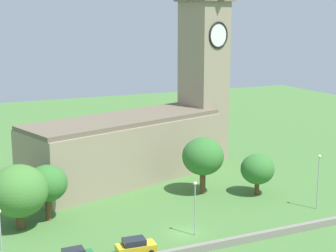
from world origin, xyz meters
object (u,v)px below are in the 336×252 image
at_px(streetlamp_central, 318,174).
at_px(tree_riverside_east, 47,184).
at_px(church, 148,125).
at_px(tree_by_tower, 257,169).
at_px(streetlamp_west_mid, 195,200).
at_px(tree_churchyard, 203,157).
at_px(streetlamp_west_end, 0,229).
at_px(tree_riverside_west, 19,191).
at_px(car_yellow, 135,246).

distance_m(streetlamp_central, tree_riverside_east, 37.02).
distance_m(church, tree_by_tower, 20.82).
bearing_deg(streetlamp_central, tree_riverside_east, 161.83).
bearing_deg(streetlamp_west_mid, tree_churchyard, 58.35).
bearing_deg(church, streetlamp_west_end, -136.34).
bearing_deg(tree_churchyard, tree_by_tower, -28.14).
bearing_deg(tree_riverside_west, streetlamp_west_mid, -29.87).
xyz_separation_m(car_yellow, tree_churchyard, (16.97, 15.58, 4.82)).
xyz_separation_m(tree_riverside_west, tree_riverside_east, (3.87, 1.50, 0.02)).
relative_size(streetlamp_west_end, tree_churchyard, 0.78).
relative_size(tree_by_tower, tree_riverside_east, 0.84).
bearing_deg(tree_riverside_east, church, 35.43).
bearing_deg(streetlamp_west_mid, car_yellow, -167.32).
xyz_separation_m(streetlamp_west_mid, streetlamp_central, (19.80, 1.00, 0.55)).
distance_m(streetlamp_west_end, tree_by_tower, 39.57).
relative_size(streetlamp_west_mid, tree_riverside_east, 0.92).
bearing_deg(tree_riverside_west, streetlamp_central, -14.43).
relative_size(streetlamp_central, tree_riverside_east, 1.05).
distance_m(car_yellow, streetlamp_west_mid, 9.50).
height_order(church, tree_churchyard, church).
distance_m(church, tree_riverside_east, 25.23).
height_order(car_yellow, tree_by_tower, tree_by_tower).
bearing_deg(streetlamp_west_mid, streetlamp_central, 2.90).
xyz_separation_m(church, streetlamp_central, (14.81, -26.03, -3.35)).
distance_m(tree_churchyard, tree_by_tower, 8.44).
xyz_separation_m(church, tree_riverside_west, (-24.23, -15.98, -3.50)).
bearing_deg(tree_churchyard, tree_riverside_west, -174.61).
height_order(tree_churchyard, tree_by_tower, tree_churchyard).
relative_size(streetlamp_central, tree_riverside_west, 0.94).
height_order(church, streetlamp_west_end, church).
xyz_separation_m(tree_churchyard, tree_riverside_west, (-27.66, -2.61, -0.76)).
relative_size(church, tree_riverside_west, 4.82).
height_order(church, car_yellow, church).
bearing_deg(tree_riverside_east, tree_by_tower, -5.11).
bearing_deg(tree_by_tower, streetlamp_west_mid, -148.09).
height_order(streetlamp_west_end, streetlamp_west_mid, streetlamp_west_mid).
bearing_deg(streetlamp_central, streetlamp_west_end, -179.37).
relative_size(car_yellow, tree_riverside_west, 0.55).
relative_size(streetlamp_west_mid, streetlamp_central, 0.88).
distance_m(streetlamp_west_end, streetlamp_west_mid, 22.79).
height_order(car_yellow, streetlamp_central, streetlamp_central).
bearing_deg(car_yellow, streetlamp_west_end, 170.20).
height_order(tree_by_tower, tree_riverside_east, tree_riverside_east).
xyz_separation_m(car_yellow, tree_riverside_east, (-6.82, 14.47, 4.08)).
distance_m(streetlamp_west_end, tree_churchyard, 33.87).
bearing_deg(streetlamp_west_end, tree_by_tower, 13.50).
relative_size(car_yellow, tree_by_tower, 0.73).
distance_m(church, tree_riverside_west, 29.24).
distance_m(car_yellow, streetlamp_central, 28.81).
xyz_separation_m(car_yellow, tree_by_tower, (24.24, 11.69, 3.00)).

